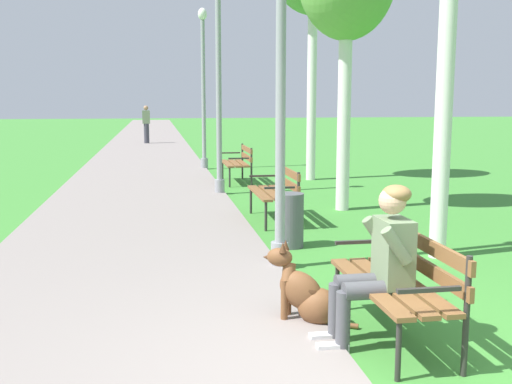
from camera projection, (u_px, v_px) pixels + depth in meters
paved_path at (148, 142)px, 26.99m from camera, size 3.39×60.00×0.04m
park_bench_near at (401, 276)px, 4.69m from camera, size 0.55×1.50×0.85m
park_bench_mid at (277, 189)px, 9.34m from camera, size 0.55×1.50×0.85m
park_bench_far at (239, 161)px, 13.69m from camera, size 0.55×1.50×0.85m
person_seated_on_near_bench at (379, 259)px, 4.57m from camera, size 0.74×0.49×1.25m
dog_brown at (306, 294)px, 5.06m from camera, size 0.77×0.49×0.71m
lamp_post_near at (281, 50)px, 6.42m from camera, size 0.24×0.24×4.66m
lamp_post_mid at (219, 81)px, 11.75m from camera, size 0.24×0.24×4.34m
lamp_post_far at (203, 87)px, 16.14m from camera, size 0.24×0.24×4.29m
litter_bin at (290, 220)px, 7.71m from camera, size 0.36×0.36×0.70m
pedestrian_distant at (146, 124)px, 25.72m from camera, size 0.32×0.22×1.65m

